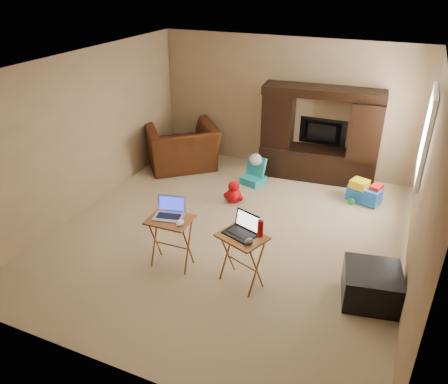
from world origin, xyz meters
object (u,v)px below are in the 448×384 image
at_px(tray_table_right, 242,260).
at_px(child_rocker, 253,172).
at_px(water_bottle, 260,228).
at_px(entertainment_center, 319,135).
at_px(tray_table_left, 171,242).
at_px(plush_toy, 234,192).
at_px(mouse_left, 180,223).
at_px(television, 322,133).
at_px(ottoman, 371,285).
at_px(mouse_right, 249,241).
at_px(recliner, 182,147).
at_px(laptop_left, 168,209).
at_px(push_toy, 365,192).
at_px(laptop_right, 240,226).

bearing_deg(tray_table_right, child_rocker, 127.99).
bearing_deg(water_bottle, entertainment_center, 90.78).
bearing_deg(entertainment_center, tray_table_left, -113.32).
xyz_separation_m(plush_toy, mouse_left, (0.09, -2.01, 0.55)).
distance_m(television, ottoman, 3.67).
bearing_deg(mouse_left, television, 75.68).
relative_size(tray_table_right, mouse_right, 4.92).
bearing_deg(entertainment_center, child_rocker, -149.13).
height_order(recliner, laptop_left, laptop_left).
height_order(push_toy, mouse_left, mouse_left).
xyz_separation_m(ottoman, laptop_right, (-1.58, -0.31, 0.62)).
bearing_deg(child_rocker, mouse_right, -55.24).
xyz_separation_m(television, tray_table_right, (-0.15, -3.68, -0.47)).
distance_m(mouse_right, water_bottle, 0.23).
distance_m(laptop_right, water_bottle, 0.25).
relative_size(laptop_left, water_bottle, 1.71).
bearing_deg(entertainment_center, tray_table_right, -97.59).
height_order(entertainment_center, push_toy, entertainment_center).
bearing_deg(mouse_right, mouse_left, 177.46).
distance_m(push_toy, tray_table_left, 3.54).
bearing_deg(child_rocker, laptop_right, -57.58).
height_order(plush_toy, mouse_right, mouse_right).
bearing_deg(laptop_left, water_bottle, -9.98).
bearing_deg(laptop_right, mouse_left, -152.99).
distance_m(plush_toy, mouse_left, 2.09).
distance_m(plush_toy, tray_table_left, 1.95).
xyz_separation_m(plush_toy, push_toy, (2.03, 0.88, 0.00)).
height_order(laptop_right, mouse_left, laptop_right).
xyz_separation_m(plush_toy, tray_table_right, (0.90, -1.94, 0.16)).
relative_size(entertainment_center, tray_table_right, 2.96).
distance_m(ottoman, laptop_left, 2.66).
relative_size(entertainment_center, recliner, 1.60).
distance_m(entertainment_center, television, 0.21).
distance_m(recliner, laptop_left, 3.21).
xyz_separation_m(plush_toy, laptop_left, (-0.13, -1.91, 0.64)).
distance_m(entertainment_center, push_toy, 1.35).
distance_m(child_rocker, water_bottle, 2.92).
bearing_deg(push_toy, plush_toy, -137.85).
bearing_deg(water_bottle, laptop_left, -177.26).
height_order(plush_toy, tray_table_right, tray_table_right).
distance_m(child_rocker, laptop_left, 2.79).
relative_size(plush_toy, tray_table_right, 0.57).
distance_m(plush_toy, water_bottle, 2.24).
bearing_deg(laptop_right, mouse_right, -19.81).
bearing_deg(laptop_left, laptop_right, -12.80).
bearing_deg(plush_toy, child_rocker, 86.23).
xyz_separation_m(recliner, mouse_left, (1.60, -2.97, 0.32)).
relative_size(laptop_right, mouse_right, 2.58).
height_order(push_toy, ottoman, ottoman).
bearing_deg(recliner, entertainment_center, 152.69).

